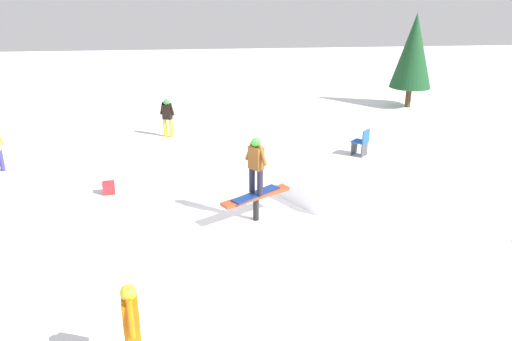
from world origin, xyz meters
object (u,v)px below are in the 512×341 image
Objects in this scene: rail_feature at (256,199)px; pine_tree_near at (413,51)px; main_rider_on_rail at (256,167)px; backpack_on_snow at (109,188)px; folding_chair at (361,143)px; bystander_orange at (132,326)px; bystander_black at (167,116)px.

pine_tree_near is at bearing -158.23° from rail_feature.
backpack_on_snow is at bearing -65.86° from main_rider_on_rail.
folding_chair is at bearing 10.64° from backpack_on_snow.
backpack_on_snow is (1.53, -6.63, -0.68)m from bystander_orange.
main_rider_on_rail is at bearing -33.37° from backpack_on_snow.
pine_tree_near reaches higher than backpack_on_snow.
pine_tree_near is (-9.93, -15.01, 1.57)m from bystander_orange.
rail_feature is 1.12× the size of bystander_orange.
bystander_orange reaches higher than backpack_on_snow.
bystander_black reaches higher than backpack_on_snow.
pine_tree_near reaches higher than main_rider_on_rail.
bystander_orange is 1.73× the size of folding_chair.
bystander_black is at bearing -7.83° from bystander_orange.
folding_chair is 2.59× the size of backpack_on_snow.
folding_chair is (-5.99, -8.94, -0.44)m from bystander_orange.
backpack_on_snow is (1.24, 4.95, -0.60)m from bystander_black.
rail_feature is 13.00m from pine_tree_near.
bystander_orange is (2.20, 4.73, -0.49)m from main_rider_on_rail.
backpack_on_snow is 0.09× the size of pine_tree_near.
backpack_on_snow is (3.73, -1.89, -1.17)m from main_rider_on_rail.
bystander_black is 1.56× the size of folding_chair.
bystander_orange is 11.58m from bystander_black.
main_rider_on_rail is 7.31m from bystander_black.
main_rider_on_rail is 1.01× the size of bystander_black.
bystander_black is at bearing -68.77° from folding_chair.
bystander_black is (2.49, -6.85, 0.23)m from rail_feature.
main_rider_on_rail is 0.35× the size of pine_tree_near.
rail_feature is 7.29m from bystander_black.
main_rider_on_rail is 0.91× the size of bystander_orange.
rail_feature is 1.93× the size of folding_chair.
pine_tree_near is at bearing -165.94° from main_rider_on_rail.
pine_tree_near is (-10.22, -3.43, 1.65)m from bystander_black.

